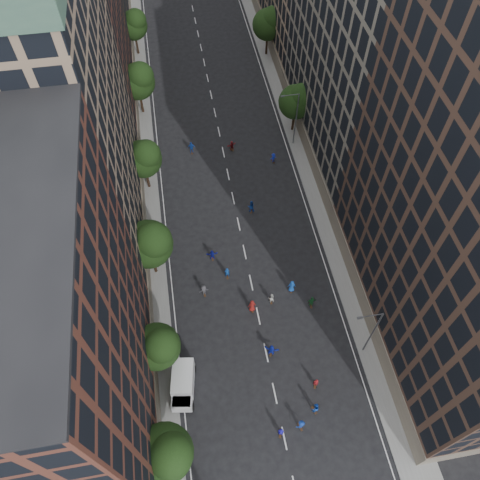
{
  "coord_description": "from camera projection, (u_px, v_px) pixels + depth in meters",
  "views": [
    {
      "loc": [
        -6.11,
        -5.04,
        49.23
      ],
      "look_at": [
        -0.5,
        27.54,
        2.0
      ],
      "focal_mm": 35.0,
      "sensor_mm": 36.0,
      "label": 1
    }
  ],
  "objects": [
    {
      "name": "skater_9",
      "position": [
        204.0,
        291.0,
        54.89
      ],
      "size": [
        1.19,
        0.8,
        1.71
      ],
      "primitive_type": "imported",
      "rotation": [
        0.0,
        0.0,
        3.3
      ],
      "color": "#434247",
      "rests_on": "ground"
    },
    {
      "name": "tree_right_b",
      "position": [
        269.0,
        23.0,
        78.34
      ],
      "size": [
        5.2,
        5.2,
        8.83
      ],
      "color": "black",
      "rests_on": "ground"
    },
    {
      "name": "skater_11",
      "position": [
        212.0,
        255.0,
        57.85
      ],
      "size": [
        1.45,
        0.48,
        1.56
      ],
      "primitive_type": "imported",
      "rotation": [
        0.0,
        0.0,
        3.12
      ],
      "color": "#111891",
      "rests_on": "ground"
    },
    {
      "name": "bldg_right_b",
      "position": [
        375.0,
        41.0,
        56.97
      ],
      "size": [
        14.0,
        28.0,
        33.0
      ],
      "primitive_type": "cube",
      "color": "#6A6458",
      "rests_on": "ground"
    },
    {
      "name": "skater_15",
      "position": [
        273.0,
        158.0,
        67.47
      ],
      "size": [
        1.08,
        0.78,
        1.51
      ],
      "primitive_type": "imported",
      "rotation": [
        0.0,
        0.0,
        3.39
      ],
      "color": "#1525B1",
      "rests_on": "ground"
    },
    {
      "name": "bldg_left_b",
      "position": [
        50.0,
        122.0,
        47.78
      ],
      "size": [
        14.0,
        26.0,
        34.0
      ],
      "primitive_type": "cube",
      "color": "#887059",
      "rests_on": "ground"
    },
    {
      "name": "streetlamp_far",
      "position": [
        295.0,
        117.0,
        65.98
      ],
      "size": [
        2.64,
        0.22,
        9.06
      ],
      "color": "#595B60",
      "rests_on": "ground"
    },
    {
      "name": "tree_left_0",
      "position": [
        166.0,
        454.0,
        40.0
      ],
      "size": [
        5.2,
        5.2,
        8.83
      ],
      "color": "black",
      "rests_on": "ground"
    },
    {
      "name": "skater_1",
      "position": [
        281.0,
        432.0,
        45.87
      ],
      "size": [
        0.7,
        0.56,
        1.68
      ],
      "primitive_type": "imported",
      "rotation": [
        0.0,
        0.0,
        2.85
      ],
      "color": "#1C15B2",
      "rests_on": "ground"
    },
    {
      "name": "sidewalk_left",
      "position": [
        141.0,
        150.0,
        69.39
      ],
      "size": [
        4.0,
        105.0,
        0.15
      ],
      "primitive_type": "cube",
      "color": "slate",
      "rests_on": "ground"
    },
    {
      "name": "tree_left_2",
      "position": [
        150.0,
        243.0,
        52.09
      ],
      "size": [
        5.6,
        5.6,
        9.45
      ],
      "color": "black",
      "rests_on": "ground"
    },
    {
      "name": "sidewalk_right",
      "position": [
        298.0,
        131.0,
        71.72
      ],
      "size": [
        4.0,
        105.0,
        0.15
      ],
      "primitive_type": "cube",
      "color": "slate",
      "rests_on": "ground"
    },
    {
      "name": "skater_3",
      "position": [
        301.0,
        425.0,
        46.28
      ],
      "size": [
        1.14,
        0.83,
        1.58
      ],
      "primitive_type": "imported",
      "rotation": [
        0.0,
        0.0,
        3.4
      ],
      "color": "#13349C",
      "rests_on": "ground"
    },
    {
      "name": "skater_13",
      "position": [
        227.0,
        273.0,
        56.28
      ],
      "size": [
        0.63,
        0.42,
        1.72
      ],
      "primitive_type": "imported",
      "rotation": [
        0.0,
        0.0,
        3.13
      ],
      "color": "#124096",
      "rests_on": "ground"
    },
    {
      "name": "tree_left_4",
      "position": [
        138.0,
        80.0,
        69.27
      ],
      "size": [
        5.4,
        5.4,
        9.08
      ],
      "color": "black",
      "rests_on": "ground"
    },
    {
      "name": "bldg_left_c",
      "position": [
        67.0,
        27.0,
        63.23
      ],
      "size": [
        14.0,
        20.0,
        28.0
      ],
      "primitive_type": "cube",
      "color": "#562C21",
      "rests_on": "ground"
    },
    {
      "name": "cargo_van",
      "position": [
        183.0,
        384.0,
        48.03
      ],
      "size": [
        3.05,
        5.2,
        2.62
      ],
      "rotation": [
        0.0,
        0.0,
        -0.16
      ],
      "color": "white",
      "rests_on": "ground"
    },
    {
      "name": "streetlamp_near",
      "position": [
        372.0,
        331.0,
        47.33
      ],
      "size": [
        2.64,
        0.22,
        9.06
      ],
      "color": "#595B60",
      "rests_on": "ground"
    },
    {
      "name": "skater_2",
      "position": [
        315.0,
        408.0,
        47.14
      ],
      "size": [
        1.02,
        0.91,
        1.76
      ],
      "primitive_type": "imported",
      "rotation": [
        0.0,
        0.0,
        3.47
      ],
      "color": "blue",
      "rests_on": "ground"
    },
    {
      "name": "skater_10",
      "position": [
        312.0,
        302.0,
        53.98
      ],
      "size": [
        1.08,
        0.46,
        1.84
      ],
      "primitive_type": "imported",
      "rotation": [
        0.0,
        0.0,
        3.13
      ],
      "color": "#1B5A29",
      "rests_on": "ground"
    },
    {
      "name": "skater_6",
      "position": [
        252.0,
        306.0,
        53.62
      ],
      "size": [
        0.97,
        0.66,
        1.92
      ],
      "primitive_type": "imported",
      "rotation": [
        0.0,
        0.0,
        3.2
      ],
      "color": "maroon",
      "rests_on": "ground"
    },
    {
      "name": "tree_left_1",
      "position": [
        158.0,
        346.0,
        45.98
      ],
      "size": [
        4.8,
        4.8,
        8.21
      ],
      "color": "black",
      "rests_on": "ground"
    },
    {
      "name": "skater_4",
      "position": [
        189.0,
        364.0,
        49.68
      ],
      "size": [
        1.21,
        0.78,
        1.92
      ],
      "primitive_type": "imported",
      "rotation": [
        0.0,
        0.0,
        3.44
      ],
      "color": "#123595",
      "rests_on": "ground"
    },
    {
      "name": "tree_left_3",
      "position": [
        144.0,
        158.0,
        60.46
      ],
      "size": [
        5.0,
        5.0,
        8.58
      ],
      "color": "black",
      "rests_on": "ground"
    },
    {
      "name": "bldg_left_a",
      "position": [
        39.0,
        350.0,
        35.85
      ],
      "size": [
        14.0,
        22.0,
        30.0
      ],
      "primitive_type": "cube",
      "color": "#562C21",
      "rests_on": "ground"
    },
    {
      "name": "skater_16",
      "position": [
        192.0,
        148.0,
        68.36
      ],
      "size": [
        1.18,
        0.58,
        1.95
      ],
      "primitive_type": "imported",
      "rotation": [
        0.0,
        0.0,
        3.05
      ],
      "color": "#143FA5",
      "rests_on": "ground"
    },
    {
      "name": "skater_12",
      "position": [
        292.0,
        286.0,
        55.11
      ],
      "size": [
        1.01,
        0.76,
        1.88
      ],
      "primitive_type": "imported",
      "rotation": [
        0.0,
        0.0,
        2.95
      ],
      "color": "#154AB0",
      "rests_on": "ground"
    },
    {
      "name": "tree_left_5",
      "position": [
        134.0,
        24.0,
        78.66
      ],
      "size": [
        4.8,
        4.8,
        8.33
      ],
      "color": "black",
      "rests_on": "ground"
    },
    {
      "name": "skater_17",
      "position": [
        232.0,
        146.0,
        68.88
      ],
      "size": [
        1.5,
        0.93,
        1.54
      ],
      "primitive_type": "imported",
      "rotation": [
        0.0,
        0.0,
        3.5
      ],
      "color": "maroon",
      "rests_on": "ground"
    },
    {
      "name": "tree_right_a",
      "position": [
        297.0,
        100.0,
        67.31
      ],
      "size": [
        5.0,
        5.0,
        8.39
      ],
      "color": "black",
      "rests_on": "ground"
    },
    {
      "name": "skater_8",
      "position": [
        271.0,
        298.0,
        54.4
      ],
      "size": [
        0.77,
        0.61,
        1.54
      ],
      "primitive_type": "imported",
      "rotation": [
        0.0,
        0.0,
        3.1
      ],
      "color": "white",
      "rests_on": "ground"
    },
    {
      "name": "skater_14",
      "position": [
        251.0,
        207.0,
        62.04
      ],
      "size": [
        1.02,
        0.85,
        1.9
      ],
      "primitive_type": "imported",
      "rotation": [
        0.0,
        0.0,
        2.99
      ],
      "color": "navy",
      "rests_on": "ground"
    },
    {
      "name": "skater_7",
      "position": [
        316.0,
        383.0,
        48.74
      ],
      "size": [
        0.64,
        0.51,
        1.52
      ],
      "primitive_type": "imported",
      "rotation": [
        0.0,
        0.0,
        2.85
      ],
      "color": "maroon",
      "rests_on": "ground"
    },
    {
      "name": "skater_5",
      "position": [
        271.0,
        350.0,
        50.65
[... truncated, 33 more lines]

